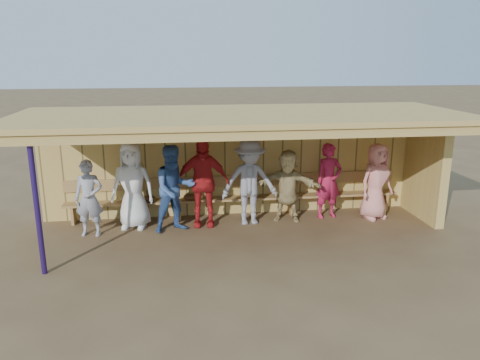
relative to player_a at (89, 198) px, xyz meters
name	(u,v)px	position (x,y,z in m)	size (l,w,h in m)	color
ground	(242,233)	(3.09, -0.31, -0.79)	(90.00, 90.00, 0.00)	brown
player_a	(89,198)	(0.00, 0.00, 0.00)	(0.58, 0.38, 1.58)	#93929A
player_b	(133,186)	(0.84, 0.35, 0.14)	(0.91, 0.59, 1.86)	white
player_c	(174,189)	(1.72, 0.02, 0.13)	(0.89, 0.70, 1.84)	#33538D
player_d	(202,182)	(2.31, 0.27, 0.18)	(1.14, 0.47, 1.94)	red
player_e	(250,182)	(3.33, 0.26, 0.15)	(1.21, 0.70, 1.88)	gray
player_f	(288,186)	(4.20, 0.34, 0.01)	(1.49, 0.47, 1.61)	tan
player_g	(329,181)	(5.16, 0.43, 0.06)	(0.62, 0.41, 1.70)	#A91B3E
player_h	(376,181)	(6.19, 0.21, 0.07)	(0.84, 0.55, 1.72)	#DE867D
dugout_structure	(256,146)	(3.48, 0.38, 0.91)	(8.80, 3.20, 2.50)	tan
bench	(235,193)	(3.09, 0.81, -0.26)	(7.60, 0.34, 0.93)	#A98148
dugout_equipment	(216,197)	(2.63, 0.68, -0.30)	(5.51, 0.62, 0.80)	orange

